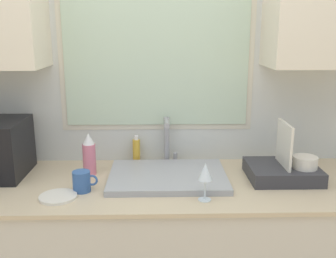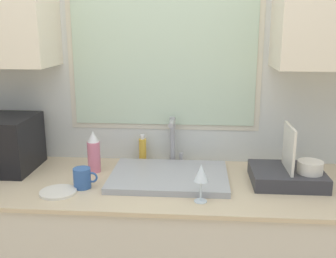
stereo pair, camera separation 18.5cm
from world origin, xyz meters
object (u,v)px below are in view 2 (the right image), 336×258
at_px(dish_rack, 289,173).
at_px(wine_glass, 201,174).
at_px(mug_near_sink, 83,178).
at_px(faucet, 173,138).
at_px(soap_bottle, 143,150).
at_px(spray_bottle, 94,152).

bearing_deg(dish_rack, wine_glass, -150.27).
bearing_deg(dish_rack, mug_near_sink, -172.26).
distance_m(faucet, soap_bottle, 0.20).
bearing_deg(wine_glass, mug_near_sink, 168.72).
distance_m(spray_bottle, soap_bottle, 0.30).
relative_size(dish_rack, wine_glass, 2.01).
height_order(dish_rack, mug_near_sink, dish_rack).
distance_m(dish_rack, soap_bottle, 0.81).
distance_m(soap_bottle, mug_near_sink, 0.47).
relative_size(faucet, dish_rack, 0.77).
bearing_deg(soap_bottle, wine_glass, -57.38).
height_order(dish_rack, soap_bottle, dish_rack).
height_order(spray_bottle, soap_bottle, spray_bottle).
xyz_separation_m(faucet, soap_bottle, (-0.18, 0.03, -0.08)).
relative_size(spray_bottle, mug_near_sink, 1.89).
bearing_deg(mug_near_sink, faucet, 42.52).
distance_m(spray_bottle, wine_glass, 0.65).
height_order(spray_bottle, wine_glass, spray_bottle).
xyz_separation_m(faucet, dish_rack, (0.59, -0.24, -0.10)).
relative_size(dish_rack, soap_bottle, 2.18).
xyz_separation_m(faucet, spray_bottle, (-0.41, -0.15, -0.05)).
relative_size(soap_bottle, mug_near_sink, 1.36).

